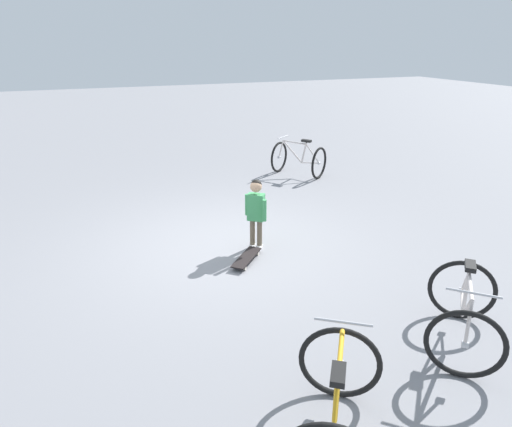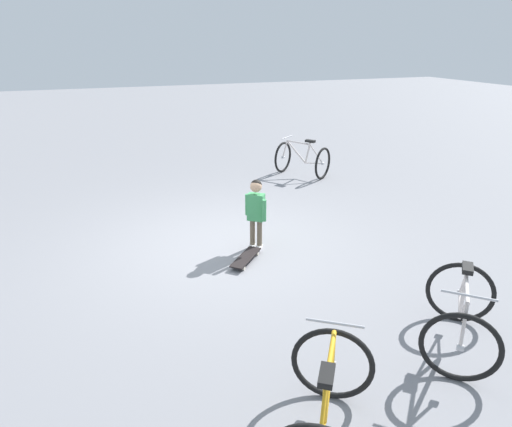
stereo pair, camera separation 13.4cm
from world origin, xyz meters
The scene contains 6 objects.
ground_plane centered at (0.00, 0.00, 0.00)m, with size 50.00×50.00×0.00m, color gray.
child_person centered at (-0.27, -0.45, 0.66)m, with size 0.38×0.28×1.06m.
skateboard centered at (-0.64, -0.16, 0.06)m, with size 0.64×0.61×0.07m.
bicycle_near centered at (-3.17, -1.52, 0.38)m, with size 1.27×1.25×0.85m.
bicycle_mid centered at (-3.76, 0.30, 0.38)m, with size 1.28×1.20×0.85m.
bicycle_far centered at (2.96, -2.78, 0.38)m, with size 1.28×1.20×0.85m.
Camera 2 is at (-6.03, 1.71, 2.94)m, focal length 31.79 mm.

